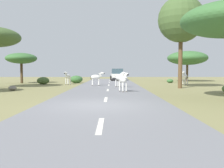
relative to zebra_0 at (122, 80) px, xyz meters
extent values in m
plane|color=olive|center=(-1.43, -6.45, -0.89)|extent=(90.00, 90.00, 0.00)
cube|color=slate|center=(-1.13, -6.45, -0.87)|extent=(6.00, 64.00, 0.05)
cube|color=silver|center=(-1.13, -10.45, -0.84)|extent=(0.16, 2.00, 0.01)
cube|color=silver|center=(-1.13, -4.45, -0.84)|extent=(0.16, 2.00, 0.01)
cube|color=silver|center=(-1.13, 1.55, -0.84)|extent=(0.16, 2.00, 0.01)
cube|color=silver|center=(-1.13, 7.55, -0.84)|extent=(0.16, 2.00, 0.01)
cube|color=silver|center=(-1.13, 13.55, -0.84)|extent=(0.16, 2.00, 0.01)
cube|color=silver|center=(-1.13, 19.55, -0.84)|extent=(0.16, 2.00, 0.01)
ellipsoid|color=silver|center=(-0.03, 0.08, 0.02)|extent=(0.69, 1.05, 0.46)
cylinder|color=silver|center=(-0.04, -0.26, -0.51)|extent=(0.12, 0.12, 0.66)
cylinder|color=#28231E|center=(-0.04, -0.26, -0.82)|extent=(0.14, 0.14, 0.04)
cylinder|color=silver|center=(0.20, -0.18, -0.51)|extent=(0.12, 0.12, 0.66)
cylinder|color=#28231E|center=(0.20, -0.18, -0.82)|extent=(0.14, 0.14, 0.04)
cylinder|color=silver|center=(-0.25, 0.34, -0.51)|extent=(0.12, 0.12, 0.66)
cylinder|color=#28231E|center=(-0.25, 0.34, -0.82)|extent=(0.14, 0.14, 0.04)
cylinder|color=silver|center=(-0.02, 0.42, -0.51)|extent=(0.12, 0.12, 0.66)
cylinder|color=#28231E|center=(-0.02, 0.42, -0.82)|extent=(0.14, 0.14, 0.04)
cylinder|color=silver|center=(0.13, -0.36, 0.26)|extent=(0.28, 0.39, 0.39)
cube|color=black|center=(0.13, -0.36, 0.34)|extent=(0.14, 0.32, 0.27)
ellipsoid|color=silver|center=(0.20, -0.58, 0.40)|extent=(0.31, 0.46, 0.21)
ellipsoid|color=black|center=(0.26, -0.74, 0.38)|extent=(0.17, 0.18, 0.13)
cone|color=silver|center=(0.11, -0.50, 0.51)|extent=(0.10, 0.10, 0.12)
cone|color=silver|center=(0.23, -0.46, 0.51)|extent=(0.10, 0.10, 0.12)
cylinder|color=black|center=(-0.19, 0.54, -0.07)|extent=(0.08, 0.14, 0.39)
ellipsoid|color=silver|center=(-0.17, 4.73, 0.03)|extent=(0.87, 1.04, 0.47)
cylinder|color=silver|center=(-0.10, 4.39, -0.50)|extent=(0.14, 0.14, 0.67)
cylinder|color=#28231E|center=(-0.10, 4.39, -0.82)|extent=(0.16, 0.16, 0.04)
cylinder|color=silver|center=(0.11, 4.53, -0.50)|extent=(0.14, 0.14, 0.67)
cylinder|color=#28231E|center=(0.11, 4.53, -0.82)|extent=(0.16, 0.16, 0.04)
cylinder|color=silver|center=(-0.45, 4.94, -0.50)|extent=(0.14, 0.14, 0.67)
cylinder|color=#28231E|center=(-0.45, 4.94, -0.82)|extent=(0.16, 0.16, 0.04)
cylinder|color=silver|center=(-0.24, 5.07, -0.50)|extent=(0.14, 0.14, 0.67)
cylinder|color=#28231E|center=(-0.24, 5.07, -0.82)|extent=(0.16, 0.16, 0.04)
cylinder|color=silver|center=(0.09, 4.33, 0.27)|extent=(0.34, 0.39, 0.40)
cube|color=black|center=(0.09, 4.33, 0.35)|extent=(0.21, 0.29, 0.27)
ellipsoid|color=silver|center=(0.21, 4.14, 0.42)|extent=(0.38, 0.46, 0.22)
ellipsoid|color=black|center=(0.30, 3.99, 0.40)|extent=(0.19, 0.19, 0.13)
cone|color=silver|center=(0.10, 4.20, 0.53)|extent=(0.11, 0.11, 0.13)
cone|color=silver|center=(0.21, 4.26, 0.53)|extent=(0.11, 0.11, 0.13)
cylinder|color=black|center=(-0.44, 5.15, -0.06)|extent=(0.11, 0.14, 0.40)
ellipsoid|color=silver|center=(-2.43, 6.90, 0.00)|extent=(1.01, 0.58, 0.45)
cylinder|color=silver|center=(-2.10, 6.85, -0.52)|extent=(0.11, 0.11, 0.65)
cylinder|color=#28231E|center=(-2.10, 6.85, -0.82)|extent=(0.13, 0.13, 0.04)
cylinder|color=silver|center=(-2.16, 7.09, -0.52)|extent=(0.11, 0.11, 0.65)
cylinder|color=#28231E|center=(-2.16, 7.09, -0.82)|extent=(0.13, 0.13, 0.04)
cylinder|color=silver|center=(-2.71, 6.71, -0.52)|extent=(0.11, 0.11, 0.65)
cylinder|color=#28231E|center=(-2.71, 6.71, -0.82)|extent=(0.13, 0.13, 0.04)
cylinder|color=silver|center=(-2.76, 6.95, -0.52)|extent=(0.11, 0.11, 0.65)
cylinder|color=#28231E|center=(-2.76, 6.95, -0.82)|extent=(0.13, 0.13, 0.04)
cylinder|color=silver|center=(-1.99, 7.00, 0.23)|extent=(0.37, 0.24, 0.38)
cube|color=black|center=(-1.99, 7.00, 0.31)|extent=(0.32, 0.10, 0.26)
ellipsoid|color=silver|center=(-1.77, 7.05, 0.38)|extent=(0.44, 0.26, 0.21)
ellipsoid|color=black|center=(-1.61, 7.09, 0.36)|extent=(0.17, 0.15, 0.12)
cone|color=silver|center=(-1.86, 6.97, 0.48)|extent=(0.09, 0.09, 0.12)
cone|color=silver|center=(-1.88, 7.09, 0.48)|extent=(0.09, 0.09, 0.12)
cylinder|color=black|center=(-2.90, 6.79, -0.09)|extent=(0.14, 0.06, 0.39)
ellipsoid|color=silver|center=(-5.66, 9.70, -0.02)|extent=(0.65, 1.06, 0.47)
cylinder|color=silver|center=(-5.86, 9.42, -0.55)|extent=(0.12, 0.12, 0.67)
cylinder|color=#28231E|center=(-5.86, 9.42, -0.87)|extent=(0.14, 0.14, 0.04)
cylinder|color=silver|center=(-5.62, 9.36, -0.55)|extent=(0.12, 0.12, 0.67)
cylinder|color=#28231E|center=(-5.62, 9.36, -0.87)|extent=(0.14, 0.14, 0.04)
cylinder|color=silver|center=(-5.69, 10.05, -0.55)|extent=(0.12, 0.12, 0.67)
cylinder|color=#28231E|center=(-5.69, 10.05, -0.87)|extent=(0.14, 0.14, 0.04)
cylinder|color=silver|center=(-5.45, 9.98, -0.55)|extent=(0.12, 0.12, 0.67)
cylinder|color=#28231E|center=(-5.45, 9.98, -0.87)|extent=(0.14, 0.14, 0.04)
cylinder|color=silver|center=(-5.78, 9.24, 0.22)|extent=(0.27, 0.39, 0.40)
cube|color=black|center=(-5.78, 9.24, 0.30)|extent=(0.12, 0.32, 0.27)
ellipsoid|color=silver|center=(-5.85, 9.02, 0.37)|extent=(0.29, 0.46, 0.22)
ellipsoid|color=black|center=(-5.89, 8.85, 0.36)|extent=(0.16, 0.18, 0.13)
cone|color=silver|center=(-5.88, 9.14, 0.48)|extent=(0.10, 0.10, 0.13)
cone|color=silver|center=(-5.76, 9.11, 0.48)|extent=(0.10, 0.10, 0.13)
cylinder|color=black|center=(-5.53, 10.18, -0.11)|extent=(0.07, 0.14, 0.40)
ellipsoid|color=silver|center=(7.04, 8.89, 0.01)|extent=(0.44, 1.03, 0.48)
cylinder|color=silver|center=(7.16, 9.22, -0.54)|extent=(0.10, 0.10, 0.69)
cylinder|color=#28231E|center=(7.16, 9.22, -0.87)|extent=(0.12, 0.12, 0.05)
cylinder|color=silver|center=(6.90, 9.22, -0.54)|extent=(0.10, 0.10, 0.69)
cylinder|color=#28231E|center=(6.90, 9.22, -0.87)|extent=(0.12, 0.12, 0.05)
cylinder|color=silver|center=(7.18, 8.56, -0.54)|extent=(0.10, 0.10, 0.69)
cylinder|color=#28231E|center=(7.18, 8.56, -0.87)|extent=(0.12, 0.12, 0.05)
cylinder|color=silver|center=(6.92, 8.55, -0.54)|extent=(0.10, 0.10, 0.69)
cylinder|color=#28231E|center=(6.92, 8.55, -0.87)|extent=(0.12, 0.12, 0.05)
cylinder|color=silver|center=(7.02, 9.37, 0.25)|extent=(0.20, 0.37, 0.41)
cube|color=black|center=(7.02, 9.37, 0.34)|extent=(0.05, 0.34, 0.28)
ellipsoid|color=silver|center=(7.01, 9.61, 0.40)|extent=(0.20, 0.45, 0.22)
ellipsoid|color=black|center=(7.01, 9.79, 0.39)|extent=(0.13, 0.16, 0.13)
cone|color=silver|center=(7.08, 9.50, 0.51)|extent=(0.09, 0.09, 0.13)
cone|color=silver|center=(6.95, 9.50, 0.51)|extent=(0.09, 0.09, 0.13)
cylinder|color=black|center=(7.05, 8.38, -0.09)|extent=(0.04, 0.14, 0.41)
cube|color=white|center=(-0.02, 19.55, -0.26)|extent=(1.96, 4.27, 0.80)
cube|color=#334751|center=(-0.03, 19.75, 0.52)|extent=(1.73, 2.26, 0.76)
cube|color=black|center=(0.06, 17.40, -0.53)|extent=(1.71, 0.23, 0.24)
cylinder|color=black|center=(-0.87, 18.17, -0.50)|extent=(0.25, 0.69, 0.68)
cylinder|color=black|center=(0.93, 18.24, -0.50)|extent=(0.25, 0.69, 0.68)
cylinder|color=black|center=(-0.97, 20.87, -0.50)|extent=(0.25, 0.69, 0.68)
cylinder|color=black|center=(0.82, 20.94, -0.50)|extent=(0.25, 0.69, 0.68)
cylinder|color=#4C3823|center=(9.70, 16.86, 0.26)|extent=(0.30, 0.30, 2.29)
ellipsoid|color=#386633|center=(9.70, 16.86, 2.37)|extent=(5.50, 5.50, 1.93)
cylinder|color=brown|center=(5.13, 4.02, 1.29)|extent=(0.36, 0.36, 4.36)
sphere|color=#425B2D|center=(5.13, 4.02, 5.05)|extent=(3.94, 3.94, 3.94)
cylinder|color=#4C3823|center=(-11.64, 11.97, 0.28)|extent=(0.30, 0.30, 2.34)
ellipsoid|color=#386633|center=(-11.64, 11.97, 2.09)|extent=(3.64, 3.64, 1.27)
ellipsoid|color=#386633|center=(6.38, 12.88, -0.65)|extent=(0.81, 0.73, 0.48)
ellipsoid|color=#425B2D|center=(-8.44, 9.78, -0.48)|extent=(1.36, 1.22, 0.81)
ellipsoid|color=#386633|center=(-5.14, 12.32, -0.43)|extent=(1.53, 1.37, 0.92)
ellipsoid|color=gray|center=(-8.53, 1.66, -0.71)|extent=(0.62, 0.51, 0.37)
camera|label=1|loc=(-0.81, -17.12, 0.70)|focal=38.99mm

